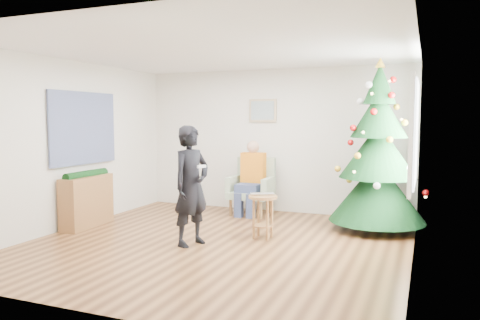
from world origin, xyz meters
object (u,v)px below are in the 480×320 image
at_px(christmas_tree, 378,153).
at_px(console, 87,201).
at_px(armchair, 252,193).
at_px(standing_man, 191,186).
at_px(stool, 263,216).

xyz_separation_m(christmas_tree, console, (-4.26, -1.47, -0.78)).
distance_m(armchair, standing_man, 2.28).
bearing_deg(console, standing_man, -12.68).
xyz_separation_m(christmas_tree, standing_man, (-2.23, -1.81, -0.37)).
xyz_separation_m(armchair, console, (-2.07, -1.89, 0.03)).
bearing_deg(armchair, standing_man, -91.15).
bearing_deg(armchair, christmas_tree, -11.28).
bearing_deg(stool, console, -172.97).
xyz_separation_m(stool, standing_man, (-0.78, -0.69, 0.49)).
relative_size(armchair, console, 1.00).
relative_size(stool, armchair, 0.61).
bearing_deg(christmas_tree, console, -161.01).
distance_m(stool, armchair, 1.72).
distance_m(christmas_tree, stool, 2.03).
bearing_deg(stool, christmas_tree, 37.68).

